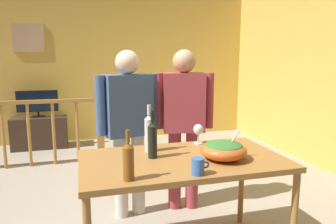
{
  "coord_description": "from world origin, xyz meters",
  "views": [
    {
      "loc": [
        -0.32,
        -2.89,
        1.56
      ],
      "look_at": [
        0.39,
        -0.34,
        1.1
      ],
      "focal_mm": 33.82,
      "sensor_mm": 36.0,
      "label": 1
    }
  ],
  "objects_px": {
    "serving_table": "(183,168)",
    "wine_bottle_amber": "(128,160)",
    "salad_bowl": "(223,149)",
    "framed_picture": "(28,37)",
    "mug_blue": "(198,166)",
    "wine_bottle_dark": "(152,139)",
    "person_standing_right": "(184,117)",
    "wine_glass": "(198,130)",
    "stair_railing": "(32,126)",
    "tv_console": "(40,132)",
    "person_standing_left": "(128,120)",
    "wine_bottle_clear": "(149,132)",
    "flat_screen_tv": "(37,102)"
  },
  "relations": [
    {
      "from": "mug_blue",
      "to": "person_standing_left",
      "type": "bearing_deg",
      "value": 103.01
    },
    {
      "from": "mug_blue",
      "to": "person_standing_right",
      "type": "bearing_deg",
      "value": 75.97
    },
    {
      "from": "wine_glass",
      "to": "tv_console",
      "type": "bearing_deg",
      "value": 117.21
    },
    {
      "from": "wine_glass",
      "to": "serving_table",
      "type": "bearing_deg",
      "value": -126.45
    },
    {
      "from": "salad_bowl",
      "to": "wine_glass",
      "type": "bearing_deg",
      "value": 93.71
    },
    {
      "from": "person_standing_left",
      "to": "framed_picture",
      "type": "bearing_deg",
      "value": -79.88
    },
    {
      "from": "tv_console",
      "to": "wine_glass",
      "type": "relative_size",
      "value": 5.22
    },
    {
      "from": "wine_bottle_clear",
      "to": "person_standing_left",
      "type": "xyz_separation_m",
      "value": [
        -0.08,
        0.58,
        -0.01
      ]
    },
    {
      "from": "person_standing_right",
      "to": "wine_bottle_clear",
      "type": "bearing_deg",
      "value": 62.64
    },
    {
      "from": "serving_table",
      "to": "wine_bottle_amber",
      "type": "distance_m",
      "value": 0.58
    },
    {
      "from": "mug_blue",
      "to": "person_standing_right",
      "type": "height_order",
      "value": "person_standing_right"
    },
    {
      "from": "salad_bowl",
      "to": "wine_glass",
      "type": "relative_size",
      "value": 1.98
    },
    {
      "from": "salad_bowl",
      "to": "serving_table",
      "type": "bearing_deg",
      "value": 160.2
    },
    {
      "from": "wine_bottle_amber",
      "to": "tv_console",
      "type": "bearing_deg",
      "value": 103.92
    },
    {
      "from": "salad_bowl",
      "to": "person_standing_left",
      "type": "xyz_separation_m",
      "value": [
        -0.56,
        0.92,
        0.07
      ]
    },
    {
      "from": "wine_bottle_clear",
      "to": "salad_bowl",
      "type": "bearing_deg",
      "value": -34.74
    },
    {
      "from": "stair_railing",
      "to": "mug_blue",
      "type": "relative_size",
      "value": 22.77
    },
    {
      "from": "framed_picture",
      "to": "salad_bowl",
      "type": "height_order",
      "value": "framed_picture"
    },
    {
      "from": "serving_table",
      "to": "wine_glass",
      "type": "xyz_separation_m",
      "value": [
        0.25,
        0.34,
        0.19
      ]
    },
    {
      "from": "wine_glass",
      "to": "wine_bottle_dark",
      "type": "relative_size",
      "value": 0.48
    },
    {
      "from": "stair_railing",
      "to": "wine_glass",
      "type": "relative_size",
      "value": 15.91
    },
    {
      "from": "serving_table",
      "to": "mug_blue",
      "type": "relative_size",
      "value": 12.42
    },
    {
      "from": "wine_bottle_clear",
      "to": "mug_blue",
      "type": "bearing_deg",
      "value": -71.57
    },
    {
      "from": "framed_picture",
      "to": "person_standing_right",
      "type": "bearing_deg",
      "value": -59.35
    },
    {
      "from": "stair_railing",
      "to": "person_standing_right",
      "type": "xyz_separation_m",
      "value": [
        1.67,
        -1.78,
        0.37
      ]
    },
    {
      "from": "tv_console",
      "to": "wine_bottle_clear",
      "type": "height_order",
      "value": "wine_bottle_clear"
    },
    {
      "from": "flat_screen_tv",
      "to": "person_standing_right",
      "type": "xyz_separation_m",
      "value": [
        1.69,
        -2.73,
        0.15
      ]
    },
    {
      "from": "serving_table",
      "to": "salad_bowl",
      "type": "height_order",
      "value": "salad_bowl"
    },
    {
      "from": "tv_console",
      "to": "serving_table",
      "type": "relative_size",
      "value": 0.6
    },
    {
      "from": "wine_bottle_dark",
      "to": "person_standing_left",
      "type": "height_order",
      "value": "person_standing_left"
    },
    {
      "from": "wine_bottle_dark",
      "to": "person_standing_right",
      "type": "height_order",
      "value": "person_standing_right"
    },
    {
      "from": "salad_bowl",
      "to": "wine_bottle_amber",
      "type": "height_order",
      "value": "wine_bottle_amber"
    },
    {
      "from": "wine_bottle_dark",
      "to": "mug_blue",
      "type": "distance_m",
      "value": 0.47
    },
    {
      "from": "wine_glass",
      "to": "wine_bottle_dark",
      "type": "xyz_separation_m",
      "value": [
        -0.46,
        -0.27,
        0.02
      ]
    },
    {
      "from": "mug_blue",
      "to": "stair_railing",
      "type": "bearing_deg",
      "value": 115.21
    },
    {
      "from": "serving_table",
      "to": "person_standing_right",
      "type": "bearing_deg",
      "value": 71.16
    },
    {
      "from": "framed_picture",
      "to": "person_standing_right",
      "type": "distance_m",
      "value": 3.66
    },
    {
      "from": "flat_screen_tv",
      "to": "wine_bottle_amber",
      "type": "bearing_deg",
      "value": -75.97
    },
    {
      "from": "flat_screen_tv",
      "to": "mug_blue",
      "type": "distance_m",
      "value": 4.13
    },
    {
      "from": "framed_picture",
      "to": "mug_blue",
      "type": "xyz_separation_m",
      "value": [
        1.52,
        -4.21,
        -1.01
      ]
    },
    {
      "from": "mug_blue",
      "to": "wine_bottle_amber",
      "type": "bearing_deg",
      "value": 176.37
    },
    {
      "from": "stair_railing",
      "to": "wine_bottle_clear",
      "type": "distance_m",
      "value": 2.67
    },
    {
      "from": "framed_picture",
      "to": "wine_bottle_clear",
      "type": "relative_size",
      "value": 1.39
    },
    {
      "from": "flat_screen_tv",
      "to": "salad_bowl",
      "type": "height_order",
      "value": "salad_bowl"
    },
    {
      "from": "tv_console",
      "to": "person_standing_left",
      "type": "relative_size",
      "value": 0.55
    },
    {
      "from": "tv_console",
      "to": "flat_screen_tv",
      "type": "xyz_separation_m",
      "value": [
        0.0,
        -0.03,
        0.54
      ]
    },
    {
      "from": "flat_screen_tv",
      "to": "mug_blue",
      "type": "bearing_deg",
      "value": -70.14
    },
    {
      "from": "stair_railing",
      "to": "salad_bowl",
      "type": "bearing_deg",
      "value": -58.19
    },
    {
      "from": "serving_table",
      "to": "wine_bottle_amber",
      "type": "relative_size",
      "value": 4.78
    },
    {
      "from": "tv_console",
      "to": "wine_bottle_clear",
      "type": "distance_m",
      "value": 3.62
    }
  ]
}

